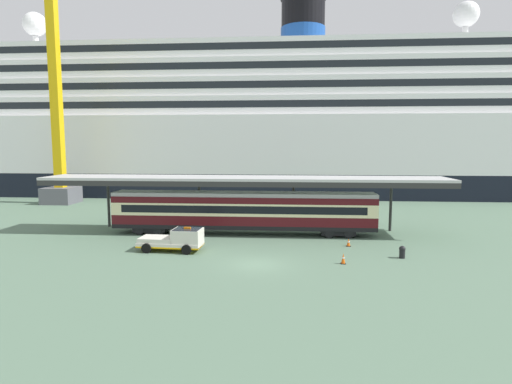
{
  "coord_description": "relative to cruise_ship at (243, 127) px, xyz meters",
  "views": [
    {
      "loc": [
        2.22,
        -29.61,
        8.69
      ],
      "look_at": [
        -0.64,
        7.23,
        4.5
      ],
      "focal_mm": 29.36,
      "sensor_mm": 36.0,
      "label": 1
    }
  ],
  "objects": [
    {
      "name": "traffic_cone_near",
      "position": [
        13.79,
        -42.98,
        -11.65
      ],
      "size": [
        0.36,
        0.36,
        0.68
      ],
      "color": "black",
      "rests_on": "ground"
    },
    {
      "name": "train_carriage",
      "position": [
        4.24,
        -38.75,
        -9.67
      ],
      "size": [
        25.26,
        2.81,
        4.11
      ],
      "color": "black",
      "rests_on": "ground"
    },
    {
      "name": "cruise_ship",
      "position": [
        0.0,
        0.0,
        0.0
      ],
      "size": [
        140.81,
        26.59,
        35.27
      ],
      "color": "black",
      "rests_on": "ground"
    },
    {
      "name": "traffic_cone_mid",
      "position": [
        12.65,
        -48.41,
        -11.6
      ],
      "size": [
        0.36,
        0.36,
        0.79
      ],
      "color": "black",
      "rests_on": "ground"
    },
    {
      "name": "ground_plane",
      "position": [
        6.37,
        -49.07,
        -11.98
      ],
      "size": [
        400.0,
        400.0,
        0.0
      ],
      "primitive_type": "plane",
      "color": "#536F59"
    },
    {
      "name": "service_truck",
      "position": [
        -0.51,
        -45.68,
        -10.99
      ],
      "size": [
        5.31,
        2.5,
        2.02
      ],
      "color": "silver",
      "rests_on": "ground"
    },
    {
      "name": "dockside_crane",
      "position": [
        -24.75,
        -19.36,
        4.39
      ],
      "size": [
        10.76,
        4.4,
        54.66
      ],
      "color": "#595960",
      "rests_on": "ground"
    },
    {
      "name": "quay_bollard",
      "position": [
        17.38,
        -46.49,
        -11.47
      ],
      "size": [
        0.48,
        0.48,
        0.96
      ],
      "color": "black",
      "rests_on": "ground"
    },
    {
      "name": "platform_canopy",
      "position": [
        4.24,
        -38.35,
        -6.66
      ],
      "size": [
        39.09,
        5.1,
        5.56
      ],
      "color": "#B9B9B9",
      "rests_on": "ground"
    }
  ]
}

